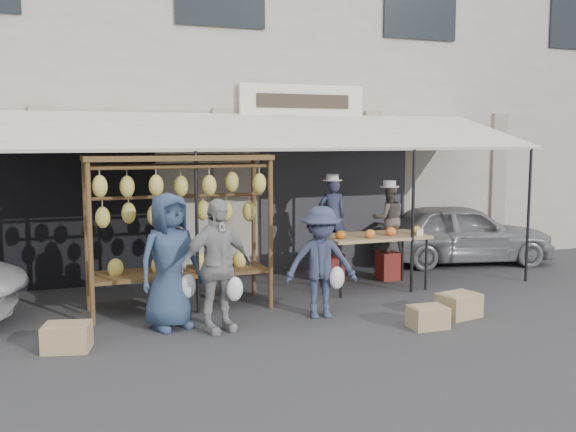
# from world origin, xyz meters

# --- Properties ---
(ground_plane) EXTENTS (90.00, 90.00, 0.00)m
(ground_plane) POSITION_xyz_m (0.00, 0.00, 0.00)
(ground_plane) COLOR #2D2D30
(shophouse) EXTENTS (24.00, 6.15, 7.30)m
(shophouse) POSITION_xyz_m (-0.00, 6.50, 3.65)
(shophouse) COLOR #B0A99A
(shophouse) RESTS_ON ground_plane
(awning) EXTENTS (10.00, 2.35, 2.92)m
(awning) POSITION_xyz_m (0.01, 2.28, 2.57)
(awning) COLOR silver
(awning) RESTS_ON ground_plane
(banana_rack) EXTENTS (2.60, 0.90, 2.24)m
(banana_rack) POSITION_xyz_m (-1.20, 1.38, 1.56)
(banana_rack) COLOR #4A3119
(banana_rack) RESTS_ON ground_plane
(produce_table) EXTENTS (1.70, 0.90, 1.04)m
(produce_table) POSITION_xyz_m (2.04, 1.55, 0.86)
(produce_table) COLOR tan
(produce_table) RESTS_ON ground_plane
(vendor_left) EXTENTS (0.52, 0.39, 1.30)m
(vendor_left) POSITION_xyz_m (1.64, 2.37, 1.14)
(vendor_left) COLOR #2D334F
(vendor_left) RESTS_ON stool_left
(vendor_right) EXTENTS (0.67, 0.58, 1.18)m
(vendor_right) POSITION_xyz_m (2.63, 2.14, 1.08)
(vendor_right) COLOR #58514A
(vendor_right) RESTS_ON stool_right
(customer_left) EXTENTS (1.01, 0.82, 1.78)m
(customer_left) POSITION_xyz_m (-1.50, 0.55, 0.89)
(customer_left) COLOR navy
(customer_left) RESTS_ON ground_plane
(customer_mid) EXTENTS (1.08, 0.67, 1.72)m
(customer_mid) POSITION_xyz_m (-0.97, 0.19, 0.86)
(customer_mid) COLOR #959595
(customer_mid) RESTS_ON ground_plane
(customer_right) EXTENTS (1.09, 0.76, 1.55)m
(customer_right) POSITION_xyz_m (0.55, 0.33, 0.77)
(customer_right) COLOR #2E3751
(customer_right) RESTS_ON ground_plane
(stool_left) EXTENTS (0.43, 0.43, 0.49)m
(stool_left) POSITION_xyz_m (1.64, 2.37, 0.24)
(stool_left) COLOR maroon
(stool_left) RESTS_ON ground_plane
(stool_right) EXTENTS (0.43, 0.43, 0.49)m
(stool_right) POSITION_xyz_m (2.63, 2.14, 0.24)
(stool_right) COLOR maroon
(stool_right) RESTS_ON ground_plane
(crate_near_a) EXTENTS (0.50, 0.39, 0.28)m
(crate_near_a) POSITION_xyz_m (1.65, -0.64, 0.14)
(crate_near_a) COLOR tan
(crate_near_a) RESTS_ON ground_plane
(crate_near_b) EXTENTS (0.62, 0.52, 0.33)m
(crate_near_b) POSITION_xyz_m (2.35, -0.34, 0.16)
(crate_near_b) COLOR tan
(crate_near_b) RESTS_ON ground_plane
(crate_far) EXTENTS (0.61, 0.52, 0.32)m
(crate_far) POSITION_xyz_m (-2.80, 0.08, 0.16)
(crate_far) COLOR tan
(crate_far) RESTS_ON ground_plane
(sedan) EXTENTS (3.78, 2.17, 1.21)m
(sedan) POSITION_xyz_m (4.71, 2.94, 0.60)
(sedan) COLOR gray
(sedan) RESTS_ON ground_plane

